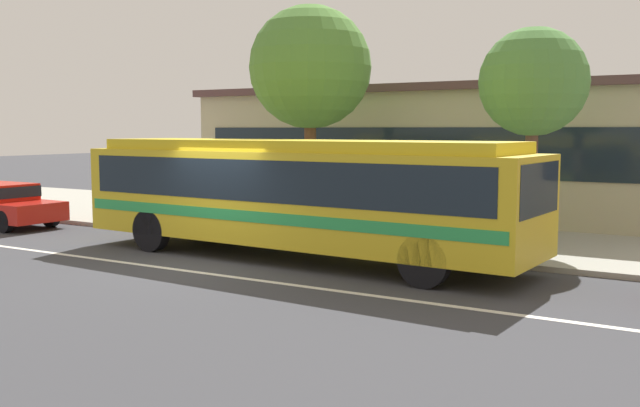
{
  "coord_description": "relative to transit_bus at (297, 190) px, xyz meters",
  "views": [
    {
      "loc": [
        10.05,
        -11.89,
        2.91
      ],
      "look_at": [
        1.99,
        1.43,
        1.3
      ],
      "focal_mm": 40.5,
      "sensor_mm": 36.0,
      "label": 1
    }
  ],
  "objects": [
    {
      "name": "ground_plane",
      "position": [
        -1.33,
        -1.55,
        -1.56
      ],
      "size": [
        120.0,
        120.0,
        0.0
      ],
      "primitive_type": "plane",
      "color": "#38393D"
    },
    {
      "name": "sidewalk_slab",
      "position": [
        -1.33,
        5.35,
        -1.5
      ],
      "size": [
        60.0,
        8.0,
        0.12
      ],
      "primitive_type": "cube",
      "color": "#9F9D90",
      "rests_on": "ground_plane"
    },
    {
      "name": "lane_stripe_center",
      "position": [
        -1.33,
        -2.35,
        -1.55
      ],
      "size": [
        56.0,
        0.16,
        0.01
      ],
      "primitive_type": "cube",
      "color": "silver",
      "rests_on": "ground_plane"
    },
    {
      "name": "transit_bus",
      "position": [
        0.0,
        0.0,
        0.0
      ],
      "size": [
        10.96,
        3.06,
        2.67
      ],
      "color": "gold",
      "rests_on": "ground_plane"
    },
    {
      "name": "pedestrian_waiting_near_sign",
      "position": [
        0.73,
        2.31,
        -0.48
      ],
      "size": [
        0.41,
        0.41,
        1.64
      ],
      "color": "#383A40",
      "rests_on": "sidewalk_slab"
    },
    {
      "name": "street_tree_near_stop",
      "position": [
        -2.25,
        4.15,
        3.08
      ],
      "size": [
        3.49,
        3.49,
        6.28
      ],
      "color": "brown",
      "rests_on": "sidewalk_slab"
    },
    {
      "name": "street_tree_mid_block",
      "position": [
        4.09,
        4.04,
        2.44
      ],
      "size": [
        2.59,
        2.59,
        5.21
      ],
      "color": "brown",
      "rests_on": "sidewalk_slab"
    },
    {
      "name": "station_building",
      "position": [
        0.0,
        10.57,
        0.6
      ],
      "size": [
        17.47,
        8.03,
        4.3
      ],
      "color": "tan",
      "rests_on": "ground_plane"
    }
  ]
}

